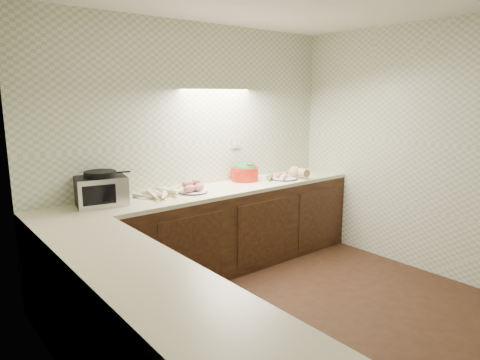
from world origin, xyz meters
TOP-DOWN VIEW (x-y plane):
  - room at (0.00, 0.00)m, footprint 3.60×3.60m
  - counter at (-0.68, 0.68)m, footprint 3.60×3.60m
  - toaster_oven at (-1.12, 1.62)m, footprint 0.48×0.41m
  - parsnip_pile at (-0.56, 1.51)m, footprint 0.49×0.42m
  - sweet_potato_plate at (-0.23, 1.52)m, footprint 0.30×0.30m
  - onion_bowl at (-0.15, 1.63)m, footprint 0.14×0.14m
  - dutch_oven at (0.57, 1.66)m, footprint 0.41×0.41m
  - veg_plate at (1.05, 1.42)m, footprint 0.51×0.35m

SIDE VIEW (x-z plane):
  - counter at x=-0.68m, z-range 0.00..0.90m
  - parsnip_pile at x=-0.56m, z-range 0.89..0.97m
  - onion_bowl at x=-0.15m, z-range 0.89..0.99m
  - sweet_potato_plate at x=-0.23m, z-range 0.88..1.02m
  - veg_plate at x=1.05m, z-range 0.88..1.02m
  - dutch_oven at x=0.57m, z-range 0.90..1.11m
  - toaster_oven at x=-1.12m, z-range 0.89..1.19m
  - room at x=0.00m, z-range 0.33..2.93m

